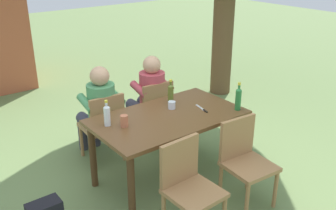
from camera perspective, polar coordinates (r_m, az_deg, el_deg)
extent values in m
plane|color=#6B844C|center=(4.39, 0.00, -10.79)|extent=(24.00, 24.00, 0.00)
cube|color=brown|center=(4.02, 0.00, -1.84)|extent=(1.58, 0.92, 0.04)
cylinder|color=#4C311A|center=(3.59, -5.45, -12.34)|extent=(0.07, 0.07, 0.73)
cylinder|color=#4C311A|center=(4.39, 10.47, -5.66)|extent=(0.07, 0.07, 0.73)
cylinder|color=#4C311A|center=(4.16, -11.10, -7.41)|extent=(0.07, 0.07, 0.73)
cylinder|color=#4C311A|center=(4.86, 3.93, -2.37)|extent=(0.07, 0.07, 0.73)
cube|color=#A37547|center=(4.63, -9.87, -3.12)|extent=(0.46, 0.46, 0.04)
cube|color=#A37547|center=(4.37, -8.95, -1.36)|extent=(0.42, 0.06, 0.42)
cylinder|color=#A37547|center=(4.96, -8.64, -4.13)|extent=(0.04, 0.04, 0.41)
cylinder|color=#A37547|center=(4.83, -12.69, -5.23)|extent=(0.04, 0.04, 0.41)
cylinder|color=#A37547|center=(4.65, -6.56, -5.90)|extent=(0.04, 0.04, 0.41)
cylinder|color=#A37547|center=(4.52, -10.84, -7.14)|extent=(0.04, 0.04, 0.41)
cube|color=#A37547|center=(4.96, -2.64, -0.97)|extent=(0.48, 0.48, 0.04)
cube|color=#A37547|center=(4.72, -1.46, 0.77)|extent=(0.42, 0.08, 0.42)
cylinder|color=#A37547|center=(5.29, -1.86, -2.05)|extent=(0.04, 0.04, 0.41)
cylinder|color=#A37547|center=(5.13, -5.50, -3.01)|extent=(0.04, 0.04, 0.41)
cylinder|color=#A37547|center=(5.00, 0.39, -3.59)|extent=(0.04, 0.04, 0.41)
cylinder|color=#A37547|center=(4.83, -3.40, -4.67)|extent=(0.04, 0.04, 0.41)
cube|color=#A37547|center=(3.43, 3.92, -12.91)|extent=(0.45, 0.45, 0.04)
cube|color=#A37547|center=(3.42, 1.72, -8.30)|extent=(0.42, 0.05, 0.42)
cylinder|color=#A37547|center=(3.78, 3.97, -13.32)|extent=(0.04, 0.04, 0.41)
cube|color=#A37547|center=(3.86, 11.99, -8.91)|extent=(0.47, 0.47, 0.04)
cube|color=#A37547|center=(3.87, 10.21, -4.75)|extent=(0.42, 0.07, 0.42)
cylinder|color=#A37547|center=(3.76, 11.62, -13.95)|extent=(0.04, 0.04, 0.41)
cylinder|color=#A37547|center=(4.00, 15.65, -11.94)|extent=(0.04, 0.04, 0.41)
cylinder|color=#A37547|center=(3.99, 7.79, -11.34)|extent=(0.04, 0.04, 0.41)
cylinder|color=#A37547|center=(4.21, 11.81, -9.63)|extent=(0.04, 0.04, 0.41)
cylinder|color=#4C935B|center=(4.48, -9.80, -0.12)|extent=(0.32, 0.32, 0.52)
sphere|color=tan|center=(4.35, -10.11, 4.24)|extent=(0.22, 0.22, 0.22)
cylinder|color=#383847|center=(4.78, -9.79, -1.99)|extent=(0.14, 0.40, 0.14)
cylinder|color=#383847|center=(5.04, -10.71, -3.55)|extent=(0.11, 0.11, 0.45)
cylinder|color=#4C935B|center=(4.53, -7.77, 1.36)|extent=(0.09, 0.31, 0.16)
cylinder|color=#383847|center=(4.71, -11.71, -2.54)|extent=(0.14, 0.40, 0.14)
cylinder|color=#383847|center=(4.97, -12.54, -4.09)|extent=(0.11, 0.11, 0.45)
cylinder|color=#4C935B|center=(4.37, -12.04, 0.24)|extent=(0.09, 0.31, 0.16)
cylinder|color=#B7424C|center=(4.82, -2.36, 1.89)|extent=(0.32, 0.32, 0.52)
sphere|color=tan|center=(4.70, -2.43, 5.98)|extent=(0.22, 0.22, 0.22)
cylinder|color=#383847|center=(5.12, -2.78, 0.02)|extent=(0.14, 0.40, 0.14)
cylinder|color=#383847|center=(5.36, -3.97, -1.54)|extent=(0.11, 0.11, 0.45)
cylinder|color=#B7424C|center=(4.90, -0.56, 3.22)|extent=(0.09, 0.31, 0.16)
cylinder|color=#383847|center=(5.02, -4.47, -0.46)|extent=(0.14, 0.40, 0.14)
cylinder|color=#383847|center=(5.27, -5.59, -2.03)|extent=(0.11, 0.11, 0.45)
cylinder|color=#B7424C|center=(4.69, -4.25, 2.27)|extent=(0.09, 0.31, 0.16)
cylinder|color=#287A38|center=(4.18, 10.36, 0.72)|extent=(0.06, 0.06, 0.22)
cone|color=#287A38|center=(4.14, 10.48, 2.35)|extent=(0.06, 0.06, 0.03)
cylinder|color=#287A38|center=(4.13, 10.51, 2.75)|extent=(0.03, 0.03, 0.03)
cylinder|color=yellow|center=(4.12, 10.54, 3.12)|extent=(0.03, 0.03, 0.02)
cylinder|color=#566623|center=(4.29, 0.40, 1.53)|extent=(0.06, 0.06, 0.20)
cone|color=#566623|center=(4.25, 0.40, 2.97)|extent=(0.06, 0.06, 0.03)
cylinder|color=#566623|center=(4.24, 0.40, 3.32)|extent=(0.03, 0.03, 0.03)
cylinder|color=yellow|center=(4.23, 0.40, 3.64)|extent=(0.03, 0.03, 0.02)
cylinder|color=white|center=(3.81, -9.02, -1.70)|extent=(0.06, 0.06, 0.19)
cone|color=white|center=(3.77, -9.12, -0.18)|extent=(0.06, 0.06, 0.03)
cylinder|color=white|center=(3.76, -9.15, 0.19)|extent=(0.03, 0.03, 0.03)
cylinder|color=yellow|center=(3.75, -9.17, 0.53)|extent=(0.03, 0.03, 0.02)
cylinder|color=silver|center=(4.17, 0.55, -0.01)|extent=(0.08, 0.08, 0.08)
cylinder|color=#BC6B47|center=(3.78, -6.51, -2.36)|extent=(0.08, 0.08, 0.12)
cube|color=silver|center=(4.22, 4.81, -0.37)|extent=(0.06, 0.18, 0.01)
cube|color=black|center=(4.13, 5.55, -0.88)|extent=(0.04, 0.08, 0.01)
cylinder|color=brown|center=(6.57, 8.24, 12.35)|extent=(0.35, 0.35, 2.52)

